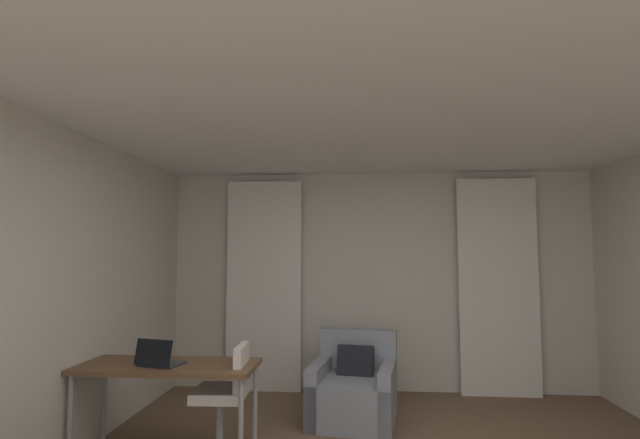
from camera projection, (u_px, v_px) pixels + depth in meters
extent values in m
cube|color=beige|center=(378.00, 280.00, 5.56)|extent=(5.12, 0.06, 2.60)
cube|color=white|center=(402.00, 77.00, 2.65)|extent=(5.12, 6.12, 0.06)
cube|color=silver|center=(264.00, 284.00, 5.53)|extent=(0.90, 0.06, 2.50)
cube|color=silver|center=(498.00, 286.00, 5.32)|extent=(0.90, 0.06, 2.50)
cube|color=gray|center=(354.00, 400.00, 4.44)|extent=(0.90, 0.93, 0.42)
cube|color=gray|center=(358.00, 349.00, 4.80)|extent=(0.80, 0.26, 0.41)
cube|color=gray|center=(388.00, 394.00, 4.37)|extent=(0.24, 0.82, 0.56)
cube|color=gray|center=(320.00, 390.00, 4.52)|extent=(0.24, 0.82, 0.56)
cube|color=black|center=(355.00, 364.00, 4.58)|extent=(0.39, 0.25, 0.37)
cube|color=brown|center=(168.00, 366.00, 3.70)|extent=(1.42, 0.58, 0.04)
cylinder|color=#99999E|center=(104.00, 401.00, 3.96)|extent=(0.04, 0.04, 0.69)
cylinder|color=#99999E|center=(255.00, 405.00, 3.86)|extent=(0.04, 0.04, 0.69)
cylinder|color=#99999E|center=(70.00, 421.00, 3.48)|extent=(0.04, 0.04, 0.69)
cylinder|color=#99999E|center=(241.00, 426.00, 3.38)|extent=(0.04, 0.04, 0.69)
cylinder|color=gray|center=(220.00, 428.00, 3.65)|extent=(0.06, 0.06, 0.46)
cube|color=silver|center=(220.00, 393.00, 3.67)|extent=(0.42, 0.42, 0.08)
cube|color=silver|center=(242.00, 367.00, 3.68)|extent=(0.07, 0.36, 0.34)
cube|color=#2D2D33|center=(162.00, 364.00, 3.66)|extent=(0.36, 0.29, 0.02)
cube|color=black|center=(153.00, 353.00, 3.57)|extent=(0.32, 0.12, 0.20)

